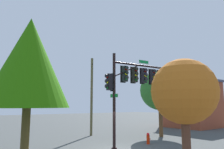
{
  "coord_description": "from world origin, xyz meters",
  "views": [
    {
      "loc": [
        -8.98,
        -11.52,
        2.9
      ],
      "look_at": [
        -0.21,
        -0.04,
        4.97
      ],
      "focal_mm": 34.78,
      "sensor_mm": 36.0,
      "label": 1
    }
  ],
  "objects_px": {
    "signal_pole_assembly": "(135,80)",
    "tree_mid": "(184,92)",
    "utility_pole": "(92,94)",
    "tree_far": "(160,90)",
    "brick_building": "(191,103)",
    "fire_hydrant": "(148,138)",
    "tree_near": "(29,62)"
  },
  "relations": [
    {
      "from": "signal_pole_assembly",
      "to": "tree_mid",
      "type": "distance_m",
      "value": 6.46
    },
    {
      "from": "signal_pole_assembly",
      "to": "utility_pole",
      "type": "bearing_deg",
      "value": 83.55
    },
    {
      "from": "tree_far",
      "to": "brick_building",
      "type": "bearing_deg",
      "value": 18.32
    },
    {
      "from": "utility_pole",
      "to": "signal_pole_assembly",
      "type": "bearing_deg",
      "value": -96.45
    },
    {
      "from": "brick_building",
      "to": "tree_mid",
      "type": "bearing_deg",
      "value": -147.87
    },
    {
      "from": "brick_building",
      "to": "fire_hydrant",
      "type": "bearing_deg",
      "value": -159.28
    },
    {
      "from": "tree_mid",
      "to": "tree_far",
      "type": "bearing_deg",
      "value": 45.17
    },
    {
      "from": "fire_hydrant",
      "to": "brick_building",
      "type": "relative_size",
      "value": 0.13
    },
    {
      "from": "signal_pole_assembly",
      "to": "tree_far",
      "type": "xyz_separation_m",
      "value": [
        5.58,
        2.42,
        -0.37
      ]
    },
    {
      "from": "signal_pole_assembly",
      "to": "fire_hydrant",
      "type": "relative_size",
      "value": 7.79
    },
    {
      "from": "fire_hydrant",
      "to": "tree_far",
      "type": "bearing_deg",
      "value": 26.87
    },
    {
      "from": "tree_near",
      "to": "brick_building",
      "type": "distance_m",
      "value": 24.06
    },
    {
      "from": "utility_pole",
      "to": "tree_far",
      "type": "bearing_deg",
      "value": -44.58
    },
    {
      "from": "tree_mid",
      "to": "tree_far",
      "type": "distance_m",
      "value": 11.62
    },
    {
      "from": "signal_pole_assembly",
      "to": "tree_near",
      "type": "bearing_deg",
      "value": 177.0
    },
    {
      "from": "tree_mid",
      "to": "fire_hydrant",
      "type": "bearing_deg",
      "value": 55.33
    },
    {
      "from": "utility_pole",
      "to": "tree_near",
      "type": "xyz_separation_m",
      "value": [
        -8.17,
        -6.74,
        1.19
      ]
    },
    {
      "from": "tree_near",
      "to": "brick_building",
      "type": "bearing_deg",
      "value": 13.2
    },
    {
      "from": "utility_pole",
      "to": "tree_near",
      "type": "distance_m",
      "value": 10.66
    },
    {
      "from": "utility_pole",
      "to": "tree_far",
      "type": "height_order",
      "value": "utility_pole"
    },
    {
      "from": "tree_near",
      "to": "brick_building",
      "type": "height_order",
      "value": "tree_near"
    },
    {
      "from": "fire_hydrant",
      "to": "tree_near",
      "type": "xyz_separation_m",
      "value": [
        -9.12,
        -0.1,
        4.79
      ]
    },
    {
      "from": "tree_far",
      "to": "utility_pole",
      "type": "bearing_deg",
      "value": 135.42
    },
    {
      "from": "signal_pole_assembly",
      "to": "utility_pole",
      "type": "relative_size",
      "value": 0.84
    },
    {
      "from": "signal_pole_assembly",
      "to": "brick_building",
      "type": "distance_m",
      "value": 17.09
    },
    {
      "from": "fire_hydrant",
      "to": "tree_mid",
      "type": "distance_m",
      "value": 8.23
    },
    {
      "from": "fire_hydrant",
      "to": "brick_building",
      "type": "distance_m",
      "value": 15.45
    },
    {
      "from": "tree_mid",
      "to": "brick_building",
      "type": "xyz_separation_m",
      "value": [
        18.57,
        11.66,
        -0.31
      ]
    },
    {
      "from": "fire_hydrant",
      "to": "tree_far",
      "type": "xyz_separation_m",
      "value": [
        3.82,
        1.94,
        3.92
      ]
    },
    {
      "from": "tree_far",
      "to": "brick_building",
      "type": "xyz_separation_m",
      "value": [
        10.4,
        3.44,
        -1.15
      ]
    },
    {
      "from": "signal_pole_assembly",
      "to": "tree_far",
      "type": "relative_size",
      "value": 1.03
    },
    {
      "from": "tree_mid",
      "to": "tree_near",
      "type": "bearing_deg",
      "value": 127.69
    }
  ]
}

